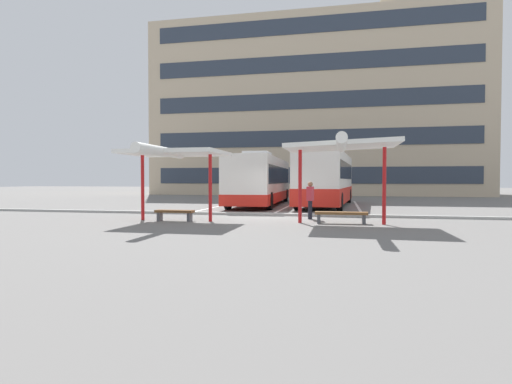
{
  "coord_description": "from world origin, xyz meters",
  "views": [
    {
      "loc": [
        3.29,
        -18.63,
        1.66
      ],
      "look_at": [
        -1.06,
        2.31,
        1.05
      ],
      "focal_mm": 28.79,
      "sensor_mm": 36.0,
      "label": 1
    }
  ],
  "objects": [
    {
      "name": "lane_stripe_2",
      "position": [
        4.32,
        7.46,
        0.0
      ],
      "size": [
        0.16,
        14.0,
        0.01
      ],
      "primitive_type": "cube",
      "color": "white",
      "rests_on": "ground"
    },
    {
      "name": "waiting_shelter_1",
      "position": [
        3.3,
        -2.95,
        2.91
      ],
      "size": [
        4.15,
        4.96,
        3.14
      ],
      "color": "red",
      "rests_on": "ground"
    },
    {
      "name": "waiting_shelter_0",
      "position": [
        -3.34,
        -3.15,
        2.72
      ],
      "size": [
        3.95,
        4.9,
        2.93
      ],
      "color": "red",
      "rests_on": "ground"
    },
    {
      "name": "bench_1",
      "position": [
        3.3,
        -2.61,
        0.34
      ],
      "size": [
        2.0,
        0.47,
        0.45
      ],
      "color": "brown",
      "rests_on": "ground"
    },
    {
      "name": "ground_plane",
      "position": [
        0.0,
        0.0,
        0.0
      ],
      "size": [
        160.0,
        160.0,
        0.0
      ],
      "primitive_type": "plane",
      "color": "slate"
    },
    {
      "name": "coach_bus_0",
      "position": [
        -1.97,
        8.4,
        1.61
      ],
      "size": [
        3.03,
        12.28,
        3.45
      ],
      "color": "silver",
      "rests_on": "ground"
    },
    {
      "name": "lane_stripe_0",
      "position": [
        -4.32,
        7.46,
        0.0
      ],
      "size": [
        0.16,
        14.0,
        0.01
      ],
      "primitive_type": "cube",
      "color": "white",
      "rests_on": "ground"
    },
    {
      "name": "platform_kerb",
      "position": [
        0.0,
        0.31,
        0.06
      ],
      "size": [
        44.0,
        0.24,
        0.12
      ],
      "primitive_type": "cube",
      "color": "#ADADA8",
      "rests_on": "ground"
    },
    {
      "name": "bench_0",
      "position": [
        -3.34,
        -3.02,
        0.33
      ],
      "size": [
        1.6,
        0.43,
        0.45
      ],
      "color": "brown",
      "rests_on": "ground"
    },
    {
      "name": "lane_stripe_1",
      "position": [
        0.0,
        7.46,
        0.0
      ],
      "size": [
        0.16,
        14.0,
        0.01
      ],
      "primitive_type": "cube",
      "color": "white",
      "rests_on": "ground"
    },
    {
      "name": "coach_bus_1",
      "position": [
        2.37,
        8.24,
        1.69
      ],
      "size": [
        3.45,
        11.49,
        3.68
      ],
      "color": "silver",
      "rests_on": "ground"
    },
    {
      "name": "terminal_building",
      "position": [
        0.02,
        32.92,
        9.93
      ],
      "size": [
        36.89,
        15.48,
        22.61
      ],
      "color": "#C6B293",
      "rests_on": "ground"
    },
    {
      "name": "waiting_passenger_0",
      "position": [
        2.0,
        -1.06,
        0.92
      ],
      "size": [
        0.3,
        0.49,
        1.61
      ],
      "color": "black",
      "rests_on": "ground"
    }
  ]
}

